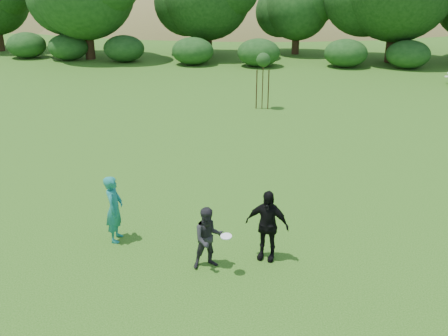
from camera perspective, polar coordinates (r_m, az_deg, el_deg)
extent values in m
plane|color=#19470C|center=(13.18, -1.37, -9.39)|extent=(120.00, 120.00, 0.00)
imported|color=#1A776E|center=(13.54, -12.43, -4.57)|extent=(0.48, 0.70, 1.85)
imported|color=#252427|center=(12.14, -1.78, -8.01)|extent=(0.94, 0.85, 1.60)
imported|color=black|center=(12.46, 4.92, -6.52)|extent=(1.17, 0.69, 1.87)
cylinder|color=white|center=(11.76, 0.25, -7.82)|extent=(0.27, 0.27, 0.05)
cylinder|color=#3F2718|center=(25.64, 4.43, 9.47)|extent=(0.05, 0.05, 2.50)
sphere|color=#1E4117|center=(25.39, 4.52, 12.22)|extent=(0.70, 0.70, 0.70)
cylinder|color=#392316|center=(25.70, 3.74, 8.95)|extent=(0.06, 0.06, 2.00)
cylinder|color=#3B2517|center=(25.69, 5.09, 8.90)|extent=(0.06, 0.06, 2.00)
ellipsoid|color=olive|center=(87.42, -12.00, 9.28)|extent=(110.00, 70.00, 44.00)
ellipsoid|color=olive|center=(87.77, 18.09, 7.24)|extent=(100.00, 64.00, 52.00)
ellipsoid|color=olive|center=(70.94, 0.59, 10.43)|extent=(80.00, 50.00, 28.00)
cylinder|color=#3A2616|center=(41.12, -15.19, 14.11)|extent=(0.73, 0.73, 3.15)
cylinder|color=#3A2616|center=(40.86, -1.87, 14.55)|extent=(0.68, 0.68, 2.80)
cylinder|color=#3A2616|center=(42.54, 8.20, 14.29)|extent=(0.60, 0.60, 2.27)
sphere|color=#194214|center=(42.27, 8.40, 17.75)|extent=(5.22, 5.22, 5.22)
cylinder|color=#3A2616|center=(40.38, 18.63, 13.72)|extent=(0.76, 0.76, 3.32)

